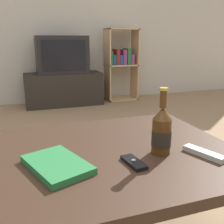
# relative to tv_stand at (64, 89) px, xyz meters

# --- Properties ---
(back_wall) EXTENTS (8.00, 0.05, 2.60)m
(back_wall) POSITION_rel_tv_stand_xyz_m (-0.23, 0.28, 1.07)
(back_wall) COLOR beige
(back_wall) RESTS_ON ground_plane
(coffee_table) EXTENTS (1.01, 0.82, 0.46)m
(coffee_table) POSITION_rel_tv_stand_xyz_m (-0.23, -2.74, 0.17)
(coffee_table) COLOR #332116
(coffee_table) RESTS_ON ground_plane
(tv_stand) EXTENTS (1.06, 0.42, 0.45)m
(tv_stand) POSITION_rel_tv_stand_xyz_m (0.00, 0.00, 0.00)
(tv_stand) COLOR #28231E
(tv_stand) RESTS_ON ground_plane
(television) EXTENTS (0.69, 0.37, 0.50)m
(television) POSITION_rel_tv_stand_xyz_m (0.00, -0.00, 0.48)
(television) COLOR black
(television) RESTS_ON tv_stand
(bookshelf) EXTENTS (0.47, 0.30, 1.06)m
(bookshelf) POSITION_rel_tv_stand_xyz_m (0.89, 0.07, 0.35)
(bookshelf) COLOR tan
(bookshelf) RESTS_ON ground_plane
(beer_bottle) EXTENTS (0.08, 0.08, 0.26)m
(beer_bottle) POSITION_rel_tv_stand_xyz_m (-0.05, -2.83, 0.33)
(beer_bottle) COLOR #47280F
(beer_bottle) RESTS_ON coffee_table
(cell_phone) EXTENTS (0.06, 0.12, 0.02)m
(cell_phone) POSITION_rel_tv_stand_xyz_m (-0.19, -2.89, 0.24)
(cell_phone) COLOR black
(cell_phone) RESTS_ON coffee_table
(remote_control) EXTENTS (0.09, 0.17, 0.02)m
(remote_control) POSITION_rel_tv_stand_xyz_m (0.09, -2.91, 0.25)
(remote_control) COLOR beige
(remote_control) RESTS_ON coffee_table
(table_book) EXTENTS (0.24, 0.30, 0.02)m
(table_book) POSITION_rel_tv_stand_xyz_m (-0.46, -2.83, 0.25)
(table_book) COLOR #236B38
(table_book) RESTS_ON coffee_table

